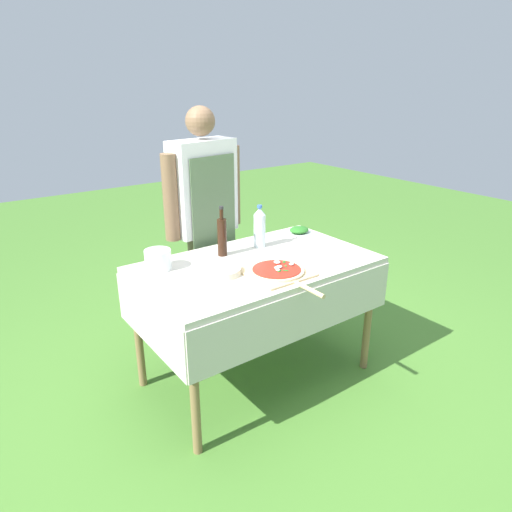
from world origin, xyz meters
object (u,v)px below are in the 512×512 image
(oil_bottle, at_px, (222,236))
(plate_stack, at_px, (221,271))
(person_cook, at_px, (205,211))
(herb_container, at_px, (299,230))
(mixing_tub, at_px, (158,260))
(water_bottle, at_px, (260,227))
(prep_table, at_px, (257,277))
(pizza_on_peel, at_px, (278,272))

(oil_bottle, bearing_deg, plate_stack, -123.93)
(person_cook, distance_m, herb_container, 0.67)
(herb_container, bearing_deg, mixing_tub, -179.15)
(person_cook, height_order, mixing_tub, person_cook)
(person_cook, relative_size, herb_container, 8.94)
(water_bottle, relative_size, herb_container, 1.49)
(herb_container, bearing_deg, water_bottle, -172.16)
(plate_stack, bearing_deg, prep_table, 4.65)
(prep_table, height_order, plate_stack, plate_stack)
(pizza_on_peel, relative_size, oil_bottle, 1.77)
(person_cook, bearing_deg, herb_container, 140.99)
(mixing_tub, height_order, plate_stack, mixing_tub)
(water_bottle, height_order, mixing_tub, water_bottle)
(pizza_on_peel, xyz_separation_m, mixing_tub, (-0.50, 0.46, 0.04))
(mixing_tub, relative_size, plate_stack, 0.66)
(mixing_tub, bearing_deg, prep_table, -25.64)
(water_bottle, distance_m, herb_container, 0.40)
(oil_bottle, relative_size, plate_stack, 1.36)
(prep_table, distance_m, plate_stack, 0.28)
(person_cook, bearing_deg, pizza_on_peel, 81.01)
(person_cook, distance_m, water_bottle, 0.43)
(prep_table, distance_m, oil_bottle, 0.32)
(herb_container, bearing_deg, person_cook, 148.89)
(pizza_on_peel, bearing_deg, person_cook, 89.47)
(pizza_on_peel, xyz_separation_m, plate_stack, (-0.25, 0.19, 0.00))
(person_cook, bearing_deg, oil_bottle, 66.85)
(oil_bottle, bearing_deg, herb_container, 3.73)
(pizza_on_peel, relative_size, mixing_tub, 3.65)
(oil_bottle, bearing_deg, prep_table, -65.47)
(prep_table, bearing_deg, plate_stack, -175.35)
(person_cook, distance_m, oil_bottle, 0.40)
(prep_table, xyz_separation_m, pizza_on_peel, (-0.01, -0.21, 0.11))
(pizza_on_peel, distance_m, plate_stack, 0.31)
(water_bottle, bearing_deg, pizza_on_peel, -114.02)
(water_bottle, bearing_deg, person_cook, 113.87)
(person_cook, relative_size, plate_stack, 7.25)
(prep_table, bearing_deg, oil_bottle, 114.53)
(pizza_on_peel, xyz_separation_m, water_bottle, (0.19, 0.42, 0.12))
(person_cook, height_order, plate_stack, person_cook)
(pizza_on_peel, relative_size, water_bottle, 1.98)
(water_bottle, relative_size, plate_stack, 1.21)
(person_cook, distance_m, plate_stack, 0.69)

